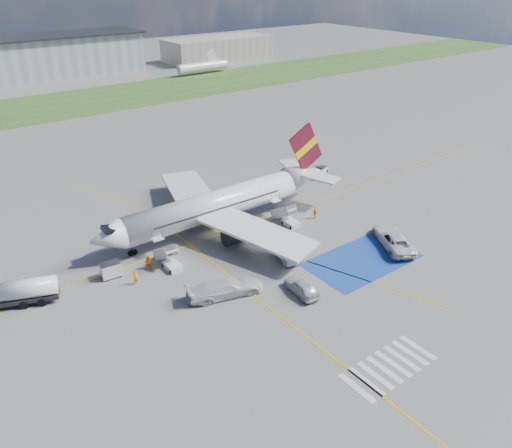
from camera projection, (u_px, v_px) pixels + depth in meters
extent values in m
plane|color=#60605E|center=(278.00, 273.00, 58.71)|extent=(400.00, 400.00, 0.00)
cube|color=#2D4C1E|center=(41.00, 108.00, 125.97)|extent=(400.00, 30.00, 0.01)
cube|color=gold|center=(222.00, 234.00, 67.20)|extent=(120.00, 0.20, 0.01)
cube|color=gold|center=(303.00, 334.00, 48.96)|extent=(0.20, 60.00, 0.01)
cube|color=gold|center=(222.00, 234.00, 67.20)|extent=(20.71, 56.45, 0.01)
cube|color=navy|center=(362.00, 260.00, 61.20)|extent=(14.00, 8.00, 0.01)
cube|color=silver|center=(357.00, 388.00, 42.76)|extent=(0.60, 4.00, 0.01)
cube|color=silver|center=(366.00, 382.00, 43.40)|extent=(0.60, 4.00, 0.01)
cube|color=silver|center=(375.00, 375.00, 44.04)|extent=(0.60, 4.00, 0.01)
cube|color=silver|center=(384.00, 370.00, 44.68)|extent=(0.60, 4.00, 0.01)
cube|color=silver|center=(393.00, 364.00, 45.32)|extent=(0.60, 4.00, 0.01)
cube|color=silver|center=(402.00, 358.00, 45.96)|extent=(0.60, 4.00, 0.01)
cube|color=silver|center=(410.00, 353.00, 46.60)|extent=(0.60, 4.00, 0.01)
cube|color=silver|center=(418.00, 348.00, 47.24)|extent=(0.60, 4.00, 0.01)
cube|color=gray|center=(64.00, 55.00, 162.18)|extent=(48.00, 18.00, 12.00)
cube|color=gray|center=(218.00, 49.00, 187.47)|extent=(40.00, 16.00, 8.00)
cylinder|color=silver|center=(213.00, 206.00, 67.05)|extent=(26.00, 3.90, 3.90)
cone|color=silver|center=(106.00, 239.00, 59.05)|extent=(4.00, 3.90, 3.90)
cube|color=black|center=(110.00, 229.00, 58.88)|extent=(1.67, 1.90, 0.82)
cone|color=silver|center=(303.00, 176.00, 75.49)|extent=(6.50, 3.90, 3.90)
cube|color=silver|center=(257.00, 232.00, 61.84)|extent=(9.86, 15.95, 1.40)
cube|color=silver|center=(188.00, 188.00, 73.87)|extent=(9.86, 15.95, 1.40)
cylinder|color=#38383A|center=(237.00, 235.00, 64.01)|extent=(3.40, 2.10, 2.10)
cylinder|color=#38383A|center=(193.00, 205.00, 71.94)|extent=(3.40, 2.10, 2.10)
cube|color=#550E1C|center=(306.00, 148.00, 73.62)|extent=(6.62, 0.30, 7.45)
cube|color=yellow|center=(306.00, 148.00, 73.62)|extent=(4.36, 0.40, 3.08)
cube|color=silver|center=(321.00, 177.00, 73.22)|extent=(4.73, 5.95, 0.49)
cube|color=silver|center=(292.00, 165.00, 77.76)|extent=(4.73, 5.95, 0.49)
cube|color=black|center=(221.00, 208.00, 65.50)|extent=(19.50, 0.04, 0.18)
cube|color=black|center=(205.00, 199.00, 68.27)|extent=(19.50, 0.04, 0.18)
cube|color=silver|center=(166.00, 253.00, 59.95)|extent=(1.40, 3.73, 2.32)
cube|color=silver|center=(157.00, 239.00, 60.81)|extent=(1.40, 1.00, 0.12)
cylinder|color=black|center=(152.00, 237.00, 60.18)|extent=(0.06, 0.06, 1.10)
cylinder|color=black|center=(162.00, 233.00, 60.92)|extent=(0.06, 0.06, 1.10)
cube|color=silver|center=(173.00, 266.00, 59.32)|extent=(1.60, 2.40, 0.70)
cube|color=silver|center=(284.00, 212.00, 69.81)|extent=(1.40, 3.73, 2.32)
cube|color=silver|center=(275.00, 201.00, 70.67)|extent=(1.40, 1.00, 0.12)
cylinder|color=black|center=(272.00, 198.00, 70.04)|extent=(0.06, 0.06, 1.10)
cylinder|color=black|center=(279.00, 196.00, 70.78)|extent=(0.06, 0.06, 1.10)
cube|color=silver|center=(291.00, 223.00, 69.18)|extent=(1.60, 2.40, 0.70)
cylinder|color=silver|center=(27.00, 289.00, 52.72)|extent=(6.43, 4.14, 2.06)
cube|color=black|center=(29.00, 297.00, 53.19)|extent=(6.43, 4.14, 0.45)
cube|color=silver|center=(111.00, 270.00, 57.50)|extent=(2.39, 1.56, 1.60)
cube|color=black|center=(110.00, 263.00, 57.11)|extent=(2.27, 1.44, 0.14)
cube|color=silver|center=(319.00, 173.00, 85.63)|extent=(5.23, 3.55, 0.83)
cube|color=black|center=(322.00, 167.00, 86.26)|extent=(3.48, 2.47, 0.92)
imported|color=silver|center=(302.00, 287.00, 54.68)|extent=(2.48, 5.06, 1.66)
imported|color=silver|center=(285.00, 253.00, 61.17)|extent=(2.89, 5.08, 1.58)
imported|color=silver|center=(393.00, 237.00, 63.87)|extent=(5.86, 7.33, 2.50)
imported|color=silver|center=(225.00, 286.00, 54.14)|extent=(6.87, 4.24, 2.51)
imported|color=orange|center=(136.00, 278.00, 56.27)|extent=(0.71, 0.57, 1.71)
imported|color=orange|center=(149.00, 263.00, 59.00)|extent=(1.06, 1.09, 1.77)
imported|color=orange|center=(315.00, 213.00, 70.89)|extent=(0.44, 0.95, 1.58)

